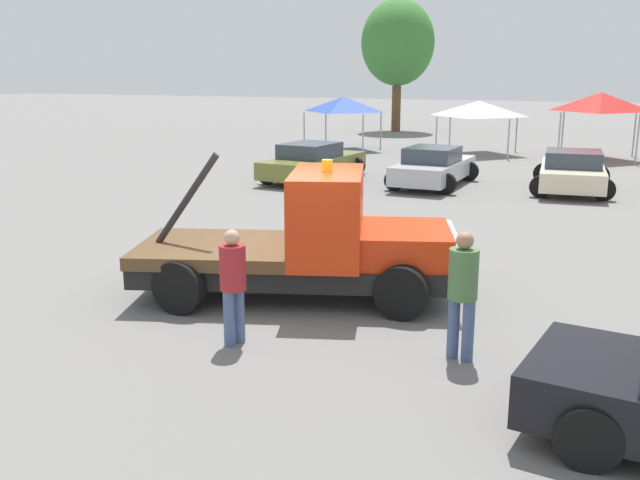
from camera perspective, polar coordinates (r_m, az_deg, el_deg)
name	(u,v)px	position (r m, az deg, el deg)	size (l,w,h in m)	color
ground_plane	(294,295)	(12.59, -2.13, -4.46)	(160.00, 160.00, 0.00)	slate
tow_truck	(313,244)	(12.29, -0.60, -0.33)	(5.85, 3.60, 2.51)	black
person_near_truck	(463,287)	(9.77, 11.35, -3.69)	(0.40, 0.40, 1.80)	#475B84
person_at_hood	(233,279)	(10.21, -6.97, -3.11)	(0.38, 0.38, 1.70)	#475B84
parked_car_olive	(313,162)	(25.43, -0.60, 6.25)	(2.87, 5.02, 1.34)	olive
parked_car_silver	(433,167)	(24.47, 9.05, 5.79)	(2.58, 4.64, 1.34)	#B7B7BC
parked_car_cream	(572,172)	(24.47, 19.53, 5.18)	(2.64, 4.55, 1.34)	beige
canopy_tent_blue	(344,104)	(34.99, 1.90, 10.80)	(3.00, 3.00, 2.56)	#9E9EA3
canopy_tent_white	(479,108)	(34.04, 12.58, 10.23)	(3.25, 3.25, 2.44)	#9E9EA3
canopy_tent_red	(601,102)	(33.55, 21.55, 10.25)	(3.13, 3.13, 2.89)	#9E9EA3
tree_center	(398,43)	(45.77, 6.24, 15.40)	(4.51, 4.51, 8.05)	brown
traffic_cone	(459,258)	(14.33, 11.09, -1.40)	(0.40, 0.40, 0.55)	black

